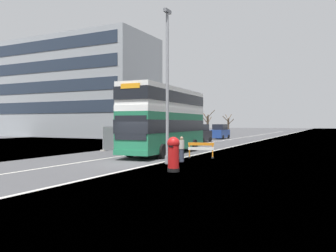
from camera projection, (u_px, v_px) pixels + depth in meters
ground at (132, 165)px, 20.41m from camera, size 140.00×280.00×0.10m
double_decker_bus at (166, 119)px, 26.93m from camera, size 3.24×11.56×5.11m
lamppost_foreground at (167, 91)px, 20.29m from camera, size 0.29×0.70×9.10m
red_pillar_postbox at (173, 153)px, 17.11m from camera, size 0.63×0.63×1.74m
roadworks_barrier at (201, 148)px, 23.79m from camera, size 1.80×0.91×1.06m
construction_site_fence at (159, 135)px, 38.43m from camera, size 0.44×20.60×2.14m
car_oncoming_near at (200, 134)px, 42.99m from camera, size 1.94×4.13×2.25m
car_receding_mid at (220, 132)px, 51.65m from camera, size 1.99×4.39×2.20m
bare_tree_far_verge_near at (139, 123)px, 52.95m from camera, size 2.42×2.85×4.75m
bare_tree_far_verge_mid at (208, 123)px, 66.96m from camera, size 2.72×3.29×4.90m
bare_tree_far_verge_far at (228, 124)px, 77.20m from camera, size 2.47×2.56×4.39m
pedestrian_at_kerb at (182, 149)px, 21.44m from camera, size 0.34×0.34×1.58m
backdrop_office_block at (75, 89)px, 62.01m from camera, size 29.18×12.55×16.99m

